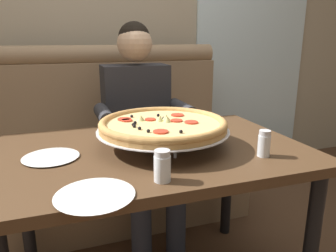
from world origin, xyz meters
name	(u,v)px	position (x,y,z in m)	size (l,w,h in m)	color
back_wall_with_window	(99,8)	(0.00, 1.45, 1.40)	(6.00, 0.12, 2.80)	tan
window_panel	(254,12)	(1.35, 1.38, 1.40)	(1.10, 0.02, 2.80)	white
booth_bench	(118,154)	(0.00, 0.88, 0.40)	(1.61, 0.78, 1.13)	#937556
dining_table	(154,168)	(0.00, 0.00, 0.64)	(1.26, 0.83, 0.73)	#4C331E
diner_main	(140,118)	(0.10, 0.62, 0.71)	(0.54, 0.64, 1.27)	#2D3342
pizza	(163,125)	(0.04, 0.01, 0.83)	(0.55, 0.55, 0.13)	silver
shaker_pepper_flakes	(162,168)	(-0.07, -0.32, 0.78)	(0.06, 0.06, 0.10)	white
shaker_parmesan	(264,145)	(0.37, -0.23, 0.78)	(0.05, 0.05, 0.10)	white
plate_near_left	(51,156)	(-0.41, 0.01, 0.74)	(0.21, 0.21, 0.02)	white
plate_near_right	(95,193)	(-0.29, -0.36, 0.74)	(0.24, 0.24, 0.02)	white
patio_chair	(205,98)	(1.20, 2.01, 0.52)	(0.42, 0.42, 0.86)	black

